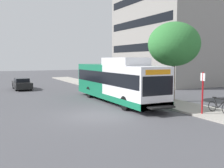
{
  "coord_description": "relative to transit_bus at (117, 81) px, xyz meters",
  "views": [
    {
      "loc": [
        -6.15,
        -14.99,
        3.54
      ],
      "look_at": [
        2.88,
        3.38,
        1.6
      ],
      "focal_mm": 42.35,
      "sensor_mm": 36.0,
      "label": 1
    }
  ],
  "objects": [
    {
      "name": "transit_bus",
      "position": [
        0.0,
        0.0,
        0.0
      ],
      "size": [
        2.58,
        12.25,
        3.65
      ],
      "color": "white",
      "rests_on": "ground"
    },
    {
      "name": "bicycle_parked",
      "position": [
        3.46,
        -7.48,
        -1.14
      ],
      "size": [
        0.52,
        1.76,
        1.02
      ],
      "color": "black",
      "rests_on": "sidewalk_curb"
    },
    {
      "name": "ground_plane",
      "position": [
        -3.77,
        3.7,
        -1.7
      ],
      "size": [
        120.0,
        120.0,
        0.0
      ],
      "primitive_type": "plane",
      "color": "#4C4C51"
    },
    {
      "name": "parked_car_far_lane",
      "position": [
        -5.84,
        12.89,
        -1.04
      ],
      "size": [
        1.8,
        4.5,
        1.33
      ],
      "color": "black",
      "rests_on": "ground"
    },
    {
      "name": "sidewalk_curb",
      "position": [
        3.23,
        1.7,
        -1.63
      ],
      "size": [
        3.0,
        56.0,
        0.14
      ],
      "primitive_type": "cube",
      "color": "#A8A399",
      "rests_on": "ground"
    },
    {
      "name": "bus_stop_sign_pole",
      "position": [
        2.28,
        -7.21,
        -0.05
      ],
      "size": [
        0.1,
        0.36,
        2.6
      ],
      "color": "red",
      "rests_on": "sidewalk_curb"
    },
    {
      "name": "street_tree_near_stop",
      "position": [
        4.3,
        -1.92,
        3.05
      ],
      "size": [
        4.26,
        4.26,
        6.43
      ],
      "color": "#4C3823",
      "rests_on": "sidewalk_curb"
    }
  ]
}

